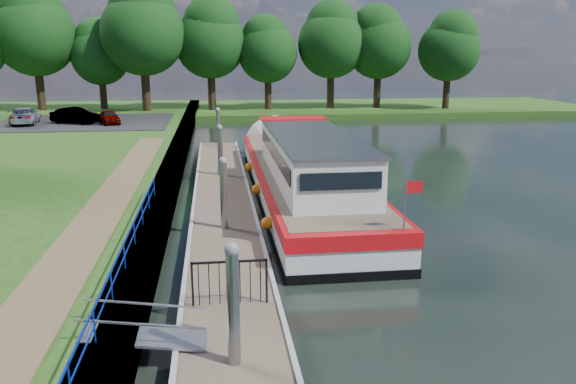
{
  "coord_description": "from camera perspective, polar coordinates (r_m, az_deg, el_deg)",
  "views": [
    {
      "loc": [
        -0.25,
        -10.6,
        6.42
      ],
      "look_at": [
        2.38,
        9.42,
        1.4
      ],
      "focal_mm": 35.0,
      "sensor_mm": 36.0,
      "label": 1
    }
  ],
  "objects": [
    {
      "name": "carpark",
      "position": [
        50.09,
        -19.98,
        6.7
      ],
      "size": [
        14.0,
        12.0,
        0.06
      ],
      "primitive_type": "cube",
      "color": "black",
      "rests_on": "riverbank"
    },
    {
      "name": "mooring_piles",
      "position": [
        24.15,
        -6.73,
        1.58
      ],
      "size": [
        0.3,
        27.3,
        3.55
      ],
      "color": "gray",
      "rests_on": "ground"
    },
    {
      "name": "blue_fence",
      "position": [
        14.74,
        -16.89,
        -6.94
      ],
      "size": [
        0.04,
        18.04,
        0.72
      ],
      "color": "#0C2DBF",
      "rests_on": "riverbank"
    },
    {
      "name": "horizon_trees",
      "position": [
        59.31,
        -9.14,
        15.27
      ],
      "size": [
        54.38,
        10.03,
        12.87
      ],
      "color": "#332316",
      "rests_on": "ground"
    },
    {
      "name": "ground",
      "position": [
        12.39,
        -5.49,
        -17.31
      ],
      "size": [
        160.0,
        160.0,
        0.0
      ],
      "primitive_type": "plane",
      "color": "black",
      "rests_on": "ground"
    },
    {
      "name": "barge",
      "position": [
        25.9,
        1.2,
        2.08
      ],
      "size": [
        4.36,
        21.15,
        4.78
      ],
      "color": "black",
      "rests_on": "ground"
    },
    {
      "name": "gangway",
      "position": [
        12.62,
        -14.33,
        -13.84
      ],
      "size": [
        2.58,
        1.0,
        0.92
      ],
      "color": "#A5A8AD",
      "rests_on": "ground"
    },
    {
      "name": "car_a",
      "position": [
        47.84,
        -17.7,
        7.28
      ],
      "size": [
        2.36,
        3.51,
        1.11
      ],
      "primitive_type": "imported",
      "rotation": [
        0.0,
        0.0,
        0.35
      ],
      "color": "#999999",
      "rests_on": "carpark"
    },
    {
      "name": "pontoon",
      "position": [
        24.41,
        -6.66,
        -0.93
      ],
      "size": [
        2.5,
        30.0,
        0.56
      ],
      "color": "brown",
      "rests_on": "ground"
    },
    {
      "name": "car_c",
      "position": [
        50.16,
        -25.17,
        7.03
      ],
      "size": [
        2.47,
        4.82,
        1.34
      ],
      "primitive_type": "imported",
      "rotation": [
        0.0,
        0.0,
        3.28
      ],
      "color": "#999999",
      "rests_on": "carpark"
    },
    {
      "name": "car_b",
      "position": [
        48.85,
        -20.81,
        7.27
      ],
      "size": [
        4.16,
        2.83,
        1.3
      ],
      "primitive_type": "imported",
      "rotation": [
        0.0,
        0.0,
        1.16
      ],
      "color": "#999999",
      "rests_on": "carpark"
    },
    {
      "name": "bank_edge",
      "position": [
        26.4,
        -12.29,
        0.43
      ],
      "size": [
        1.1,
        90.0,
        0.78
      ],
      "primitive_type": "cube",
      "color": "#473D2D",
      "rests_on": "ground"
    },
    {
      "name": "far_bank",
      "position": [
        64.08,
        3.6,
        8.46
      ],
      "size": [
        60.0,
        18.0,
        0.6
      ],
      "primitive_type": "cube",
      "color": "#244B15",
      "rests_on": "ground"
    },
    {
      "name": "footpath",
      "position": [
        19.87,
        -19.25,
        -3.27
      ],
      "size": [
        1.6,
        40.0,
        0.05
      ],
      "primitive_type": "cube",
      "color": "brown",
      "rests_on": "riverbank"
    },
    {
      "name": "gate_panel",
      "position": [
        13.84,
        -5.95,
        -8.5
      ],
      "size": [
        1.85,
        0.05,
        1.15
      ],
      "color": "black",
      "rests_on": "ground"
    }
  ]
}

